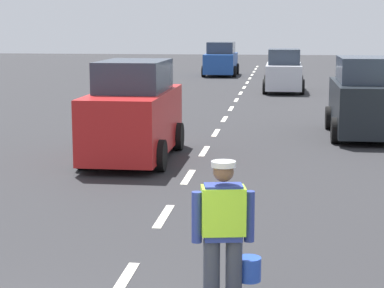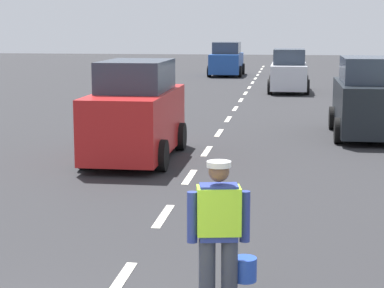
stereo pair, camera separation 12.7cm
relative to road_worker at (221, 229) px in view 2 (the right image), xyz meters
name	(u,v)px [view 2 (the right image)]	position (x,y,z in m)	size (l,w,h in m)	color
ground_plane	(236,108)	(-1.29, 19.01, -0.93)	(96.00, 96.00, 0.00)	#28282B
lane_center_line	(243,97)	(-1.29, 23.21, -0.93)	(0.14, 46.40, 0.01)	silver
road_worker	(221,229)	(0.00, 0.00, 0.00)	(0.74, 0.46, 1.67)	#383D4C
car_outgoing_far	(289,72)	(0.64, 25.77, -0.01)	(1.86, 4.19, 1.99)	silver
car_parked_far	(368,100)	(2.86, 12.64, 0.10)	(1.96, 4.13, 2.21)	black
car_oncoming_lead	(136,114)	(-2.81, 8.55, 0.13)	(1.91, 4.20, 2.27)	red
car_oncoming_third	(227,60)	(-3.18, 35.90, 0.02)	(2.05, 4.18, 2.04)	#1E4799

